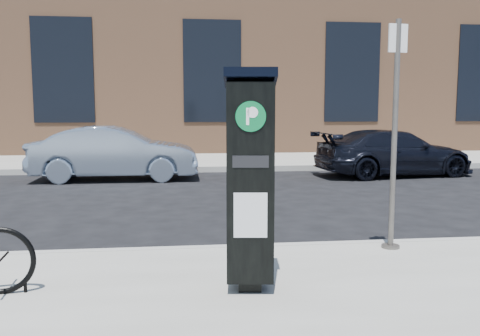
{
  "coord_description": "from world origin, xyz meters",
  "views": [
    {
      "loc": [
        -1.09,
        -5.81,
        1.78
      ],
      "look_at": [
        -0.36,
        0.5,
        1.01
      ],
      "focal_mm": 38.0,
      "sensor_mm": 36.0,
      "label": 1
    }
  ],
  "objects": [
    {
      "name": "ground",
      "position": [
        0.0,
        0.0,
        0.0
      ],
      "size": [
        120.0,
        120.0,
        0.0
      ],
      "primitive_type": "plane",
      "color": "black",
      "rests_on": "ground"
    },
    {
      "name": "sidewalk_far",
      "position": [
        0.0,
        14.0,
        0.07
      ],
      "size": [
        60.0,
        12.0,
        0.15
      ],
      "primitive_type": "cube",
      "color": "gray",
      "rests_on": "ground"
    },
    {
      "name": "curb_near",
      "position": [
        0.0,
        -0.02,
        0.07
      ],
      "size": [
        60.0,
        0.12,
        0.16
      ],
      "primitive_type": "cube",
      "color": "#9E9B93",
      "rests_on": "ground"
    },
    {
      "name": "curb_far",
      "position": [
        0.0,
        8.02,
        0.07
      ],
      "size": [
        60.0,
        0.12,
        0.16
      ],
      "primitive_type": "cube",
      "color": "#9E9B93",
      "rests_on": "ground"
    },
    {
      "name": "building",
      "position": [
        -0.0,
        17.0,
        4.15
      ],
      "size": [
        28.0,
        10.05,
        8.25
      ],
      "color": "#996745",
      "rests_on": "ground"
    },
    {
      "name": "parking_kiosk",
      "position": [
        -0.5,
        -1.44,
        1.15
      ],
      "size": [
        0.49,
        0.45,
        1.95
      ],
      "rotation": [
        0.0,
        0.0,
        -0.12
      ],
      "color": "black",
      "rests_on": "sidewalk_near"
    },
    {
      "name": "sign_pole",
      "position": [
        1.31,
        -0.3,
        1.44
      ],
      "size": [
        0.23,
        0.21,
        2.59
      ],
      "rotation": [
        0.0,
        0.0,
        0.14
      ],
      "color": "#4F4B46",
      "rests_on": "sidewalk_near"
    },
    {
      "name": "bike_rack",
      "position": [
        -2.68,
        -1.31,
        0.44
      ],
      "size": [
        0.61,
        0.09,
        0.6
      ],
      "rotation": [
        0.0,
        0.0,
        0.07
      ],
      "color": "black",
      "rests_on": "sidewalk_near"
    },
    {
      "name": "car_silver",
      "position": [
        -2.7,
        6.81,
        0.66
      ],
      "size": [
        3.99,
        1.4,
        1.32
      ],
      "primitive_type": "imported",
      "rotation": [
        0.0,
        0.0,
        1.57
      ],
      "color": "#8292A6",
      "rests_on": "ground"
    },
    {
      "name": "car_dark",
      "position": [
        4.38,
        6.75,
        0.6
      ],
      "size": [
        4.29,
        2.19,
        1.19
      ],
      "primitive_type": "imported",
      "rotation": [
        0.0,
        0.0,
        1.7
      ],
      "color": "black",
      "rests_on": "ground"
    }
  ]
}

